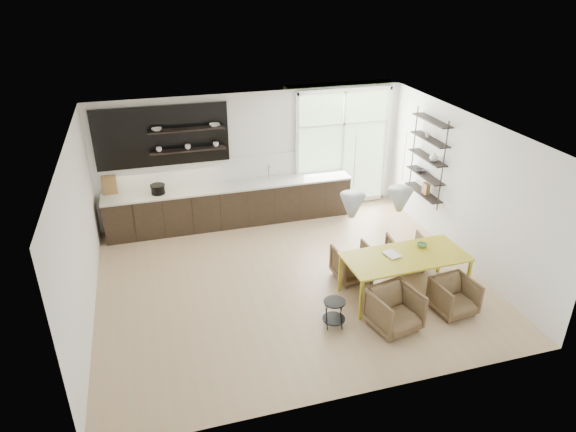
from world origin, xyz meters
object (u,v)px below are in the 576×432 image
(armchair_back_right, at_px, (406,252))
(wire_stool, at_px, (334,310))
(dining_table, at_px, (405,259))
(armchair_front_right, at_px, (454,296))
(armchair_front_left, at_px, (394,310))
(armchair_back_left, at_px, (353,263))

(armchair_back_right, relative_size, wire_stool, 1.44)
(dining_table, bearing_deg, armchair_front_right, -52.69)
(armchair_front_right, xyz_separation_m, wire_stool, (-2.09, 0.21, 0.00))
(dining_table, height_order, armchair_front_left, dining_table)
(armchair_front_left, relative_size, armchair_front_right, 1.12)
(armchair_back_left, xyz_separation_m, armchair_front_left, (0.06, -1.56, 0.02))
(armchair_front_left, bearing_deg, armchair_back_right, 44.13)
(armchair_front_left, distance_m, armchair_front_right, 1.17)
(armchair_front_left, distance_m, wire_stool, 0.97)
(armchair_front_right, bearing_deg, armchair_front_left, 178.11)
(armchair_back_right, distance_m, wire_stool, 2.44)
(armchair_back_right, height_order, wire_stool, armchair_back_right)
(dining_table, relative_size, armchair_front_right, 3.26)
(dining_table, relative_size, armchair_back_left, 3.12)
(dining_table, xyz_separation_m, armchair_back_left, (-0.65, 0.75, -0.42))
(dining_table, relative_size, armchair_front_left, 2.91)
(armchair_back_left, relative_size, armchair_front_right, 1.05)
(armchair_front_right, distance_m, wire_stool, 2.10)
(armchair_back_left, relative_size, wire_stool, 1.47)
(armchair_back_right, height_order, armchair_front_left, armchair_front_left)
(dining_table, xyz_separation_m, wire_stool, (-1.50, -0.51, -0.43))
(armchair_back_left, height_order, armchair_front_left, armchair_front_left)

